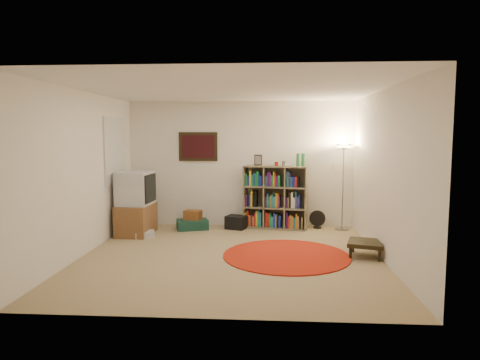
# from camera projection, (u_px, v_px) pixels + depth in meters

# --- Properties ---
(room) EXTENTS (4.54, 4.54, 2.54)m
(room) POSITION_uv_depth(u_px,v_px,m) (227.00, 173.00, 6.43)
(room) COLOR #9B825B
(room) RESTS_ON ground
(bookshelf) EXTENTS (1.28, 0.59, 1.48)m
(bookshelf) POSITION_uv_depth(u_px,v_px,m) (274.00, 198.00, 8.39)
(bookshelf) COLOR #6F654A
(bookshelf) RESTS_ON ground
(floor_lamp) EXTENTS (0.38, 0.38, 1.66)m
(floor_lamp) POSITION_uv_depth(u_px,v_px,m) (344.00, 159.00, 8.17)
(floor_lamp) COLOR #9A989C
(floor_lamp) RESTS_ON ground
(floor_fan) EXTENTS (0.32, 0.19, 0.36)m
(floor_fan) POSITION_uv_depth(u_px,v_px,m) (317.00, 219.00, 8.41)
(floor_fan) COLOR black
(floor_fan) RESTS_ON ground
(tv_stand) EXTENTS (0.62, 0.84, 1.17)m
(tv_stand) POSITION_uv_depth(u_px,v_px,m) (136.00, 204.00, 7.87)
(tv_stand) COLOR brown
(tv_stand) RESTS_ON ground
(dvd_box) EXTENTS (0.40, 0.36, 0.11)m
(dvd_box) POSITION_uv_depth(u_px,v_px,m) (145.00, 234.00, 7.68)
(dvd_box) COLOR silver
(dvd_box) RESTS_ON ground
(suitcase) EXTENTS (0.68, 0.54, 0.19)m
(suitcase) POSITION_uv_depth(u_px,v_px,m) (192.00, 224.00, 8.33)
(suitcase) COLOR #13342A
(suitcase) RESTS_ON ground
(wicker_basket) EXTENTS (0.36, 0.29, 0.18)m
(wicker_basket) POSITION_uv_depth(u_px,v_px,m) (193.00, 215.00, 8.33)
(wicker_basket) COLOR brown
(wicker_basket) RESTS_ON suitcase
(duffel_bag) EXTENTS (0.45, 0.42, 0.26)m
(duffel_bag) POSITION_uv_depth(u_px,v_px,m) (236.00, 222.00, 8.38)
(duffel_bag) COLOR black
(duffel_bag) RESTS_ON ground
(paper_towel) EXTENTS (0.14, 0.14, 0.25)m
(paper_towel) POSITION_uv_depth(u_px,v_px,m) (234.00, 223.00, 8.34)
(paper_towel) COLOR silver
(paper_towel) RESTS_ON ground
(red_rug) EXTENTS (1.93, 1.93, 0.02)m
(red_rug) POSITION_uv_depth(u_px,v_px,m) (286.00, 255.00, 6.49)
(red_rug) COLOR #9B1A0B
(red_rug) RESTS_ON ground
(side_table) EXTENTS (0.63, 0.63, 0.24)m
(side_table) POSITION_uv_depth(u_px,v_px,m) (366.00, 244.00, 6.45)
(side_table) COLOR black
(side_table) RESTS_ON ground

